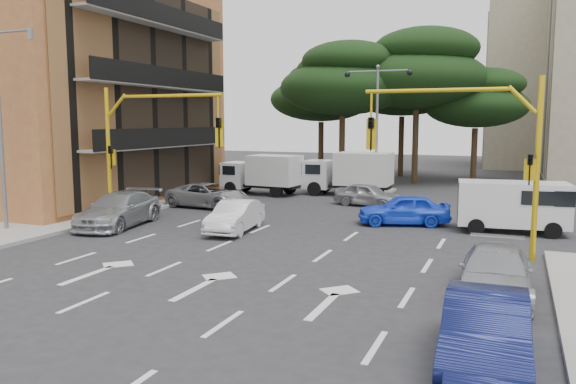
# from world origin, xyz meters

# --- Properties ---
(ground) EXTENTS (120.00, 120.00, 0.00)m
(ground) POSITION_xyz_m (0.00, 0.00, 0.00)
(ground) COLOR #28282B
(ground) RESTS_ON ground
(median_strip) EXTENTS (1.40, 6.00, 0.15)m
(median_strip) POSITION_xyz_m (0.00, 16.00, 0.07)
(median_strip) COLOR gray
(median_strip) RESTS_ON ground
(apartment_orange) EXTENTS (15.19, 16.15, 13.70)m
(apartment_orange) POSITION_xyz_m (-17.95, 8.00, 6.85)
(apartment_orange) COLOR #9E5731
(apartment_orange) RESTS_ON ground
(apartment_beige_far) EXTENTS (16.20, 12.15, 16.70)m
(apartment_beige_far) POSITION_xyz_m (12.95, 44.00, 8.35)
(apartment_beige_far) COLOR tan
(apartment_beige_far) RESTS_ON ground
(pine_left_near) EXTENTS (9.15, 9.15, 10.23)m
(pine_left_near) POSITION_xyz_m (-3.94, 21.96, 7.60)
(pine_left_near) COLOR #382616
(pine_left_near) RESTS_ON ground
(pine_center) EXTENTS (9.98, 9.98, 11.16)m
(pine_center) POSITION_xyz_m (1.06, 23.96, 8.30)
(pine_center) COLOR #382616
(pine_center) RESTS_ON ground
(pine_left_far) EXTENTS (8.32, 8.32, 9.30)m
(pine_left_far) POSITION_xyz_m (-6.94, 25.96, 6.91)
(pine_left_far) COLOR #382616
(pine_left_far) RESTS_ON ground
(pine_right) EXTENTS (7.49, 7.49, 8.37)m
(pine_right) POSITION_xyz_m (5.06, 25.96, 6.22)
(pine_right) COLOR #382616
(pine_right) RESTS_ON ground
(pine_back) EXTENTS (9.15, 9.15, 10.23)m
(pine_back) POSITION_xyz_m (-0.94, 28.96, 7.60)
(pine_back) COLOR #382616
(pine_back) RESTS_ON ground
(signal_mast_right) EXTENTS (5.79, 0.37, 6.00)m
(signal_mast_right) POSITION_xyz_m (6.80, 1.99, 3.88)
(signal_mast_right) COLOR gold
(signal_mast_right) RESTS_ON ground
(signal_mast_left) EXTENTS (5.79, 0.37, 6.00)m
(signal_mast_left) POSITION_xyz_m (-6.80, 1.99, 3.88)
(signal_mast_left) COLOR gold
(signal_mast_left) RESTS_ON ground
(street_lamp_left) EXTENTS (2.08, 0.20, 8.00)m
(street_lamp_left) POSITION_xyz_m (-11.29, -1.00, 4.72)
(street_lamp_left) COLOR slate
(street_lamp_left) RESTS_ON sidewalk_left
(street_lamp_center) EXTENTS (4.16, 0.36, 7.77)m
(street_lamp_center) POSITION_xyz_m (0.00, 16.00, 5.43)
(street_lamp_center) COLOR slate
(street_lamp_center) RESTS_ON median_strip
(car_white_hatch) EXTENTS (1.82, 4.04, 1.29)m
(car_white_hatch) POSITION_xyz_m (-2.73, 2.65, 0.64)
(car_white_hatch) COLOR silver
(car_white_hatch) RESTS_ON ground
(car_blue_compact) EXTENTS (4.29, 2.74, 1.36)m
(car_blue_compact) POSITION_xyz_m (3.44, 6.85, 0.68)
(car_blue_compact) COLOR blue
(car_blue_compact) RESTS_ON ground
(car_silver_wagon) EXTENTS (2.81, 5.32, 1.47)m
(car_silver_wagon) POSITION_xyz_m (-8.00, 1.80, 0.73)
(car_silver_wagon) COLOR #9DA0A4
(car_silver_wagon) RESTS_ON ground
(car_silver_cross_a) EXTENTS (4.81, 2.50, 1.29)m
(car_silver_cross_a) POSITION_xyz_m (-7.14, 7.97, 0.65)
(car_silver_cross_a) COLOR #95979C
(car_silver_cross_a) RESTS_ON ground
(car_silver_cross_b) EXTENTS (3.90, 2.24, 1.25)m
(car_silver_cross_b) POSITION_xyz_m (0.60, 11.67, 0.62)
(car_silver_cross_b) COLOR #9FA0A7
(car_silver_cross_b) RESTS_ON ground
(car_navy_parked) EXTENTS (1.64, 4.31, 1.40)m
(car_navy_parked) POSITION_xyz_m (7.60, -7.23, 0.70)
(car_navy_parked) COLOR #0D1242
(car_navy_parked) RESTS_ON ground
(car_silver_parked) EXTENTS (1.90, 4.49, 1.29)m
(car_silver_parked) POSITION_xyz_m (7.60, -2.55, 0.65)
(car_silver_parked) COLOR #9A9BA1
(car_silver_parked) RESTS_ON ground
(van_white) EXTENTS (4.47, 2.40, 2.14)m
(van_white) POSITION_xyz_m (7.90, 6.81, 1.07)
(van_white) COLOR silver
(van_white) RESTS_ON ground
(box_truck_a) EXTENTS (5.17, 2.47, 2.48)m
(box_truck_a) POSITION_xyz_m (-6.77, 13.94, 1.24)
(box_truck_a) COLOR silver
(box_truck_a) RESTS_ON ground
(box_truck_b) EXTENTS (5.44, 2.29, 2.67)m
(box_truck_b) POSITION_xyz_m (-1.61, 15.50, 1.34)
(box_truck_b) COLOR silver
(box_truck_b) RESTS_ON ground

